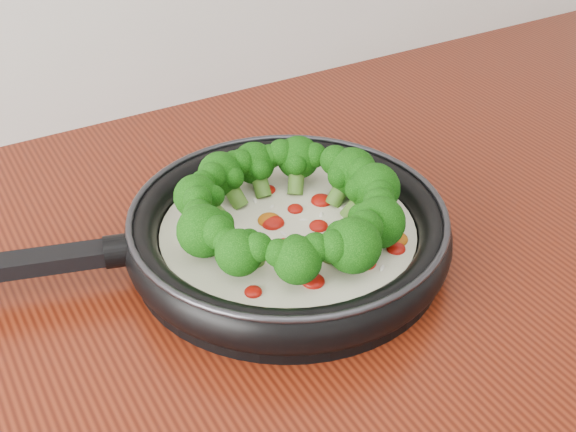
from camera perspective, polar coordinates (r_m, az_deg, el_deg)
skillet at (r=0.77m, az=-0.06°, el=-0.85°), size 0.55×0.42×0.10m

